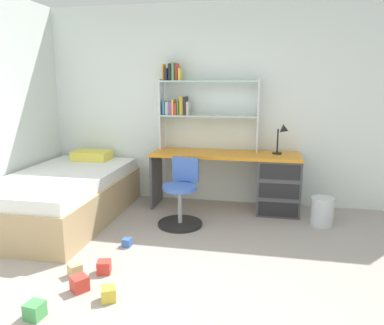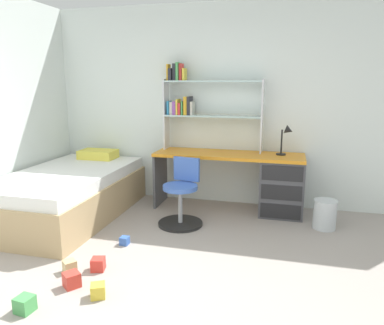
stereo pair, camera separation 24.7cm
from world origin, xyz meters
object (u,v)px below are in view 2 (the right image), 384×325
desk_lamp (287,135)px  toy_block_natural_2 (70,266)px  bed_platform (68,194)px  toy_block_blue_1 (125,241)px  desk (267,181)px  swivel_chair (181,199)px  toy_block_red_0 (98,264)px  bookshelf_hutch (198,101)px  waste_bin (325,214)px  toy_block_red_5 (72,280)px  toy_block_green_4 (25,304)px  toy_block_yellow_3 (98,291)px

desk_lamp → toy_block_natural_2: size_ratio=3.74×
bed_platform → toy_block_blue_1: 1.20m
desk → swivel_chair: size_ratio=2.45×
desk_lamp → toy_block_natural_2: 2.85m
toy_block_red_0 → bookshelf_hutch: bearing=78.7°
desk → bed_platform: bearing=-162.3°
swivel_chair → bed_platform: bearing=-176.0°
waste_bin → desk_lamp: bearing=138.5°
swivel_chair → toy_block_red_5: swivel_chair is taller
bookshelf_hutch → toy_block_green_4: size_ratio=10.97×
desk → toy_block_red_5: bearing=-123.1°
toy_block_natural_2 → toy_block_green_4: size_ratio=0.87×
desk → toy_block_red_0: 2.35m
bed_platform → toy_block_green_4: (0.80, -1.81, -0.23)m
desk_lamp → waste_bin: bearing=-41.5°
waste_bin → toy_block_green_4: 3.13m
toy_block_natural_2 → toy_block_yellow_3: 0.53m
toy_block_blue_1 → desk: bearing=45.0°
desk → toy_block_blue_1: 1.94m
toy_block_blue_1 → toy_block_red_5: toy_block_red_5 is taller
desk → toy_block_yellow_3: bearing=-116.8°
desk → toy_block_green_4: bearing=-121.4°
bed_platform → desk_lamp: bearing=17.0°
toy_block_red_5 → waste_bin: bearing=40.8°
toy_block_yellow_3 → bed_platform: bearing=128.9°
bookshelf_hutch → desk_lamp: size_ratio=3.38×
bed_platform → toy_block_red_0: size_ratio=18.66×
swivel_chair → toy_block_blue_1: swivel_chair is taller
bookshelf_hutch → toy_block_natural_2: bookshelf_hutch is taller
bookshelf_hutch → desk_lamp: 1.22m
toy_block_natural_2 → toy_block_green_4: (0.01, -0.59, 0.01)m
desk → toy_block_green_4: 3.02m
toy_block_red_5 → toy_block_natural_2: bearing=126.3°
bed_platform → swivel_chair: bearing=4.0°
waste_bin → bed_platform: bearing=-172.9°
bookshelf_hutch → toy_block_yellow_3: size_ratio=11.95×
desk → desk_lamp: size_ratio=4.93×
desk_lamp → toy_block_natural_2: (-1.79, -2.01, -0.95)m
desk → bookshelf_hutch: 1.37m
desk_lamp → toy_block_red_0: 2.65m
swivel_chair → toy_block_natural_2: size_ratio=7.51×
desk_lamp → waste_bin: (0.46, -0.41, -0.83)m
desk → toy_block_red_0: size_ratio=16.86×
bookshelf_hutch → toy_block_blue_1: size_ratio=15.59×
toy_block_red_0 → desk: bearing=54.4°
toy_block_green_4 → waste_bin: bearing=44.4°
toy_block_blue_1 → toy_block_red_5: (-0.08, -0.84, 0.02)m
desk_lamp → toy_block_yellow_3: (-1.35, -2.30, -0.94)m
toy_block_red_5 → swivel_chair: bearing=72.4°
swivel_chair → toy_block_green_4: size_ratio=6.52×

